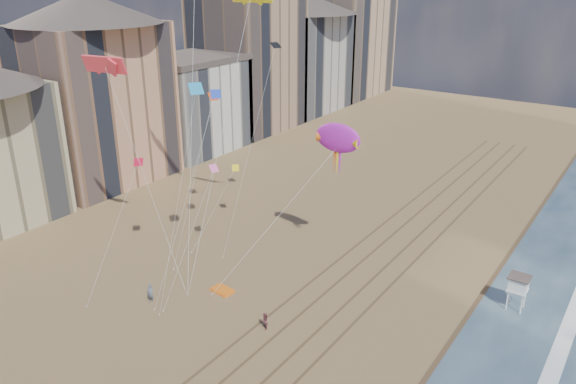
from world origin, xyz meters
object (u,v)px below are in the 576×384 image
at_px(lifeguard_stand, 519,284).
at_px(kite_flyer_a, 150,293).
at_px(grounded_kite, 222,290).
at_px(kite_flyer_b, 265,321).
at_px(show_kite, 338,138).

relative_size(lifeguard_stand, kite_flyer_a, 1.83).
bearing_deg(kite_flyer_a, grounded_kite, 24.08).
relative_size(grounded_kite, kite_flyer_a, 1.18).
bearing_deg(grounded_kite, kite_flyer_b, -13.03).
xyz_separation_m(lifeguard_stand, show_kite, (-19.43, -2.22, 12.05)).
distance_m(grounded_kite, kite_flyer_b, 8.13).
relative_size(grounded_kite, kite_flyer_b, 1.37).
xyz_separation_m(lifeguard_stand, kite_flyer_a, (-30.62, -19.60, -1.81)).
distance_m(lifeguard_stand, kite_flyer_b, 24.96).
height_order(show_kite, kite_flyer_a, show_kite).
xyz_separation_m(grounded_kite, show_kite, (6.57, 11.78, 14.72)).
xyz_separation_m(show_kite, kite_flyer_a, (-11.19, -17.38, -13.86)).
height_order(grounded_kite, kite_flyer_a, kite_flyer_a).
height_order(show_kite, kite_flyer_b, show_kite).
bearing_deg(show_kite, grounded_kite, -119.15).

